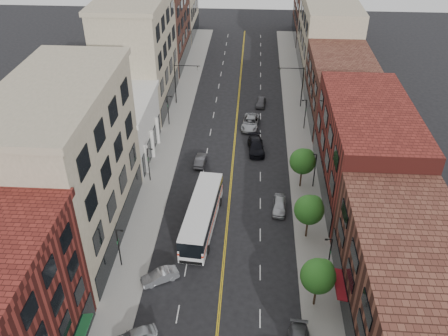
% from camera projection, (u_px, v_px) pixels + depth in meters
% --- Properties ---
extents(ground, '(220.00, 220.00, 0.00)m').
position_uv_depth(ground, '(217.00, 334.00, 44.17)').
color(ground, black).
rests_on(ground, ground).
extents(sidewalk_left, '(4.00, 110.00, 0.15)m').
position_uv_depth(sidewalk_left, '(170.00, 140.00, 73.71)').
color(sidewalk_left, gray).
rests_on(sidewalk_left, ground).
extents(sidewalk_right, '(4.00, 110.00, 0.15)m').
position_uv_depth(sidewalk_right, '(300.00, 144.00, 72.63)').
color(sidewalk_right, gray).
rests_on(sidewalk_right, ground).
extents(bldg_l_tanoffice, '(10.00, 22.00, 18.00)m').
position_uv_depth(bldg_l_tanoffice, '(68.00, 170.00, 50.87)').
color(bldg_l_tanoffice, gray).
rests_on(bldg_l_tanoffice, ground).
extents(bldg_l_white, '(10.00, 14.00, 8.00)m').
position_uv_depth(bldg_l_white, '(116.00, 129.00, 68.59)').
color(bldg_l_white, silver).
rests_on(bldg_l_white, ground).
extents(bldg_l_far_a, '(10.00, 20.00, 18.00)m').
position_uv_depth(bldg_l_far_a, '(138.00, 54.00, 79.91)').
color(bldg_l_far_a, gray).
rests_on(bldg_l_far_a, ground).
extents(bldg_l_far_b, '(10.00, 20.00, 15.00)m').
position_uv_depth(bldg_l_far_b, '(160.00, 27.00, 97.33)').
color(bldg_l_far_b, '#542B21').
rests_on(bldg_l_far_b, ground).
extents(bldg_r_near, '(10.00, 26.00, 10.00)m').
position_uv_depth(bldg_r_near, '(415.00, 307.00, 40.48)').
color(bldg_r_near, '#542B21').
rests_on(bldg_r_near, ground).
extents(bldg_r_mid, '(10.00, 22.00, 12.00)m').
position_uv_depth(bldg_r_mid, '(365.00, 151.00, 59.83)').
color(bldg_r_mid, '#5A1C17').
rests_on(bldg_r_mid, ground).
extents(bldg_r_far_a, '(10.00, 20.00, 10.00)m').
position_uv_depth(bldg_r_far_a, '(341.00, 89.00, 77.80)').
color(bldg_r_far_a, '#542B21').
rests_on(bldg_r_far_a, ground).
extents(bldg_r_far_b, '(10.00, 22.00, 14.00)m').
position_uv_depth(bldg_r_far_b, '(328.00, 36.00, 94.11)').
color(bldg_r_far_b, gray).
rests_on(bldg_r_far_b, ground).
extents(bldg_r_far_c, '(10.00, 18.00, 11.00)m').
position_uv_depth(bldg_r_far_c, '(317.00, 15.00, 111.54)').
color(bldg_r_far_c, '#542B21').
rests_on(bldg_r_far_c, ground).
extents(tree_r_1, '(3.40, 3.40, 5.59)m').
position_uv_depth(tree_r_1, '(319.00, 275.00, 44.75)').
color(tree_r_1, black).
rests_on(tree_r_1, sidewalk_right).
extents(tree_r_2, '(3.40, 3.40, 5.59)m').
position_uv_depth(tree_r_2, '(310.00, 209.00, 53.04)').
color(tree_r_2, black).
rests_on(tree_r_2, sidewalk_right).
extents(tree_r_3, '(3.40, 3.40, 5.59)m').
position_uv_depth(tree_r_3, '(303.00, 161.00, 61.34)').
color(tree_r_3, black).
rests_on(tree_r_3, sidewalk_right).
extents(lamp_l_1, '(0.81, 0.55, 5.05)m').
position_uv_depth(lamp_l_1, '(119.00, 246.00, 49.75)').
color(lamp_l_1, black).
rests_on(lamp_l_1, sidewalk_left).
extents(lamp_l_2, '(0.81, 0.55, 5.05)m').
position_uv_depth(lamp_l_2, '(149.00, 163.00, 63.02)').
color(lamp_l_2, black).
rests_on(lamp_l_2, sidewalk_left).
extents(lamp_l_3, '(0.81, 0.55, 5.05)m').
position_uv_depth(lamp_l_3, '(168.00, 109.00, 76.30)').
color(lamp_l_3, black).
rests_on(lamp_l_3, sidewalk_left).
extents(lamp_r_1, '(0.81, 0.55, 5.05)m').
position_uv_depth(lamp_r_1, '(329.00, 255.00, 48.57)').
color(lamp_r_1, black).
rests_on(lamp_r_1, sidewalk_right).
extents(lamp_r_2, '(0.81, 0.55, 5.05)m').
position_uv_depth(lamp_r_2, '(315.00, 169.00, 61.84)').
color(lamp_r_2, black).
rests_on(lamp_r_2, sidewalk_right).
extents(lamp_r_3, '(0.81, 0.55, 5.05)m').
position_uv_depth(lamp_r_3, '(305.00, 113.00, 75.11)').
color(lamp_r_3, black).
rests_on(lamp_r_3, sidewalk_right).
extents(signal_mast_left, '(4.49, 0.18, 7.20)m').
position_uv_depth(signal_mast_left, '(179.00, 79.00, 81.96)').
color(signal_mast_left, black).
rests_on(signal_mast_left, sidewalk_left).
extents(signal_mast_right, '(4.49, 0.18, 7.20)m').
position_uv_depth(signal_mast_right, '(298.00, 82.00, 80.85)').
color(signal_mast_right, black).
rests_on(signal_mast_right, sidewalk_right).
extents(city_bus, '(4.04, 13.42, 3.40)m').
position_uv_depth(city_bus, '(202.00, 214.00, 55.70)').
color(city_bus, silver).
rests_on(city_bus, ground).
extents(car_angle_b, '(4.12, 3.12, 1.30)m').
position_uv_depth(car_angle_b, '(160.00, 276.00, 49.28)').
color(car_angle_b, '#BABDC3').
rests_on(car_angle_b, ground).
extents(car_parked_far, '(2.05, 4.44, 1.47)m').
position_uv_depth(car_parked_far, '(279.00, 205.00, 59.04)').
color(car_parked_far, '#A7AAAF').
rests_on(car_parked_far, ground).
extents(car_lane_behind, '(1.56, 4.04, 1.31)m').
position_uv_depth(car_lane_behind, '(201.00, 160.00, 67.82)').
color(car_lane_behind, '#49494D').
rests_on(car_lane_behind, ground).
extents(car_lane_a, '(2.82, 5.83, 1.64)m').
position_uv_depth(car_lane_a, '(256.00, 146.00, 70.71)').
color(car_lane_a, black).
rests_on(car_lane_a, ground).
extents(car_lane_b, '(3.26, 6.06, 1.62)m').
position_uv_depth(car_lane_b, '(251.00, 122.00, 76.95)').
color(car_lane_b, '#9CA0A4').
rests_on(car_lane_b, ground).
extents(car_lane_c, '(2.03, 4.10, 1.34)m').
position_uv_depth(car_lane_c, '(261.00, 102.00, 83.52)').
color(car_lane_c, '#4F4F54').
rests_on(car_lane_c, ground).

